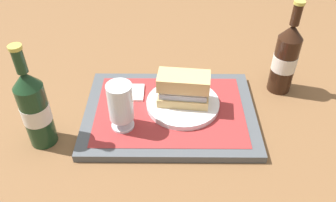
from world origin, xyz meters
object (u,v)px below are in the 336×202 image
Objects in this scene: sandwich at (180,88)px; beer_glass at (119,105)px; plate at (181,104)px; beer_bottle at (32,108)px; second_bottle at (284,58)px.

beer_glass is at bearing 34.01° from sandwich.
plate is 0.36m from beer_bottle.
beer_glass is at bearing -171.17° from beer_bottle.
sandwich is at bearing 19.99° from second_bottle.
sandwich is (0.00, -0.00, 0.05)m from plate.
plate is at bearing -152.61° from beer_glass.
beer_bottle is 1.00× the size of second_bottle.
sandwich reaches higher than plate.
beer_glass is 0.19m from beer_bottle.
plate is 0.05m from sandwich.
second_bottle is at bearing -157.15° from beer_glass.
plate is at bearing -162.51° from beer_bottle.
plate is 1.52× the size of beer_glass.
beer_glass is 0.46m from second_bottle.
second_bottle is (-0.61, -0.21, 0.00)m from beer_bottle.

